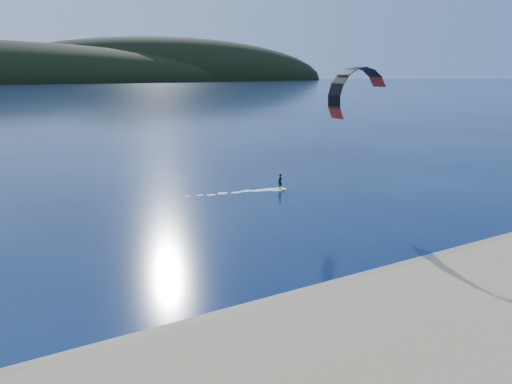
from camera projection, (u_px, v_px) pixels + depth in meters
ground at (342, 346)px, 21.67m from camera, size 1800.00×1800.00×0.00m
wet_sand at (288, 305)px, 25.45m from camera, size 220.00×2.50×0.10m
kitesurfer_near at (352, 103)px, 49.08m from camera, size 21.49×6.54×13.08m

